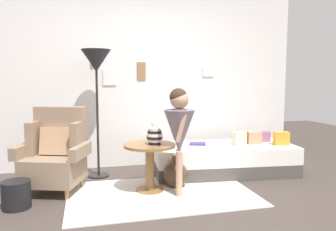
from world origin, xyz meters
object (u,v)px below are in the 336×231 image
magazine_basket (16,195)px  side_table (150,157)px  floor_lamp (96,67)px  vase_striped (155,135)px  armchair (56,153)px  book_on_daybed (198,144)px  demijohn_near (176,174)px  person_child (179,127)px  daybed (224,159)px

magazine_basket → side_table: bearing=7.4°
floor_lamp → magazine_basket: size_ratio=5.99×
vase_striped → floor_lamp: floor_lamp is taller
floor_lamp → magazine_basket: (-0.85, -0.93, -1.32)m
armchair → magazine_basket: armchair is taller
book_on_daybed → magazine_basket: size_ratio=0.79×
floor_lamp → vase_striped: bearing=-52.1°
side_table → demijohn_near: (0.33, 0.06, -0.25)m
person_child → book_on_daybed: (0.49, 0.78, -0.36)m
floor_lamp → book_on_daybed: 1.70m
person_child → book_on_daybed: bearing=57.9°
armchair → demijohn_near: armchair is taller
armchair → magazine_basket: (-0.35, -0.47, -0.30)m
demijohn_near → magazine_basket: (-1.73, -0.25, -0.02)m
magazine_basket → armchair: bearing=53.3°
side_table → vase_striped: 0.26m
daybed → demijohn_near: bearing=-153.2°
side_table → daybed: bearing=22.5°
daybed → floor_lamp: (-1.68, 0.28, 1.26)m
vase_striped → demijohn_near: bearing=18.5°
side_table → magazine_basket: size_ratio=2.14×
armchair → side_table: (1.05, -0.29, -0.04)m
floor_lamp → book_on_daybed: floor_lamp is taller
person_child → magazine_basket: (-1.69, 0.04, -0.63)m
book_on_daybed → magazine_basket: book_on_daybed is taller
armchair → daybed: armchair is taller
daybed → demijohn_near: (-0.80, -0.40, -0.04)m
person_child → book_on_daybed: person_child is taller
daybed → person_child: size_ratio=1.64×
armchair → daybed: (2.18, 0.18, -0.24)m
vase_striped → magazine_basket: vase_striped is taller
armchair → floor_lamp: size_ratio=0.58×
demijohn_near → vase_striped: bearing=-161.5°
floor_lamp → demijohn_near: (0.88, -0.68, -1.30)m
armchair → floor_lamp: 1.22m
armchair → vase_striped: armchair is taller
demijohn_near → magazine_basket: 1.75m
floor_lamp → armchair: bearing=-137.2°
book_on_daybed → vase_striped: bearing=-141.0°
demijohn_near → floor_lamp: bearing=142.2°
armchair → side_table: size_ratio=1.62×
armchair → book_on_daybed: 1.85m
side_table → floor_lamp: (-0.55, 0.75, 1.06)m
armchair → floor_lamp: bearing=42.8°
floor_lamp → daybed: bearing=-9.5°
daybed → vase_striped: size_ratio=7.86×
armchair → person_child: (1.34, -0.51, 0.33)m
magazine_basket → daybed: bearing=14.4°
daybed → side_table: (-1.13, -0.47, 0.20)m
side_table → person_child: size_ratio=0.50×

